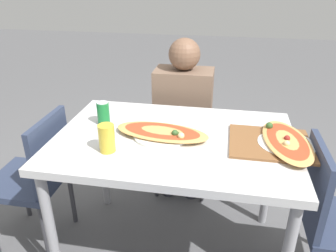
# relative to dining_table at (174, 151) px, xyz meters

# --- Properties ---
(ground_plane) EXTENTS (14.00, 14.00, 0.00)m
(ground_plane) POSITION_rel_dining_table_xyz_m (0.00, 0.00, -0.70)
(ground_plane) COLOR #59595B
(dining_table) EXTENTS (1.21, 0.82, 0.78)m
(dining_table) POSITION_rel_dining_table_xyz_m (0.00, 0.00, 0.00)
(dining_table) COLOR silver
(dining_table) RESTS_ON ground_plane
(chair_far_seated) EXTENTS (0.40, 0.40, 0.84)m
(chair_far_seated) POSITION_rel_dining_table_xyz_m (-0.04, 0.74, -0.22)
(chair_far_seated) COLOR #2D3851
(chair_far_seated) RESTS_ON ground_plane
(chair_side_left) EXTENTS (0.40, 0.40, 0.84)m
(chair_side_left) POSITION_rel_dining_table_xyz_m (-0.80, -0.04, -0.22)
(chair_side_left) COLOR #2D3851
(chair_side_left) RESTS_ON ground_plane
(chair_side_right) EXTENTS (0.40, 0.40, 0.84)m
(chair_side_right) POSITION_rel_dining_table_xyz_m (0.80, -0.10, -0.22)
(chair_side_right) COLOR #2D3851
(chair_side_right) RESTS_ON ground_plane
(person_seated) EXTENTS (0.39, 0.26, 1.15)m
(person_seated) POSITION_rel_dining_table_xyz_m (-0.04, 0.63, -0.02)
(person_seated) COLOR #2D2D38
(person_seated) RESTS_ON ground_plane
(pizza_main) EXTENTS (0.51, 0.28, 0.06)m
(pizza_main) POSITION_rel_dining_table_xyz_m (-0.06, -0.01, 0.10)
(pizza_main) COLOR white
(pizza_main) RESTS_ON dining_table
(soda_can) EXTENTS (0.07, 0.07, 0.12)m
(soda_can) POSITION_rel_dining_table_xyz_m (-0.41, 0.09, 0.14)
(soda_can) COLOR #197233
(soda_can) RESTS_ON dining_table
(drink_glass) EXTENTS (0.08, 0.08, 0.13)m
(drink_glass) POSITION_rel_dining_table_xyz_m (-0.28, -0.19, 0.15)
(drink_glass) COLOR gold
(drink_glass) RESTS_ON dining_table
(serving_tray) EXTENTS (0.39, 0.34, 0.01)m
(serving_tray) POSITION_rel_dining_table_xyz_m (0.47, 0.01, 0.09)
(serving_tray) COLOR brown
(serving_tray) RESTS_ON dining_table
(pizza_second) EXTENTS (0.27, 0.48, 0.06)m
(pizza_second) POSITION_rel_dining_table_xyz_m (0.54, 0.01, 0.10)
(pizza_second) COLOR white
(pizza_second) RESTS_ON dining_table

